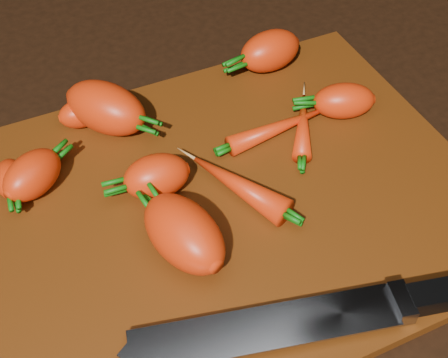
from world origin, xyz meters
name	(u,v)px	position (x,y,z in m)	size (l,w,h in m)	color
ground	(228,209)	(0.00, 0.00, -0.01)	(2.00, 2.00, 0.01)	black
cutting_board	(228,202)	(0.00, 0.00, 0.01)	(0.50, 0.40, 0.01)	#582708
carrot_0	(32,175)	(-0.17, 0.09, 0.03)	(0.07, 0.04, 0.04)	red
carrot_1	(156,176)	(-0.06, 0.04, 0.03)	(0.07, 0.04, 0.04)	red
carrot_2	(106,108)	(-0.08, 0.15, 0.04)	(0.10, 0.06, 0.06)	red
carrot_3	(184,233)	(-0.06, -0.04, 0.04)	(0.10, 0.06, 0.06)	red
carrot_4	(270,51)	(0.13, 0.17, 0.04)	(0.08, 0.05, 0.05)	red
carrot_5	(81,113)	(-0.10, 0.17, 0.03)	(0.05, 0.03, 0.03)	red
carrot_6	(344,101)	(0.17, 0.06, 0.03)	(0.07, 0.04, 0.04)	red
carrot_7	(303,125)	(0.11, 0.05, 0.02)	(0.10, 0.02, 0.02)	red
carrot_8	(280,127)	(0.09, 0.06, 0.02)	(0.13, 0.02, 0.02)	red
carrot_9	(239,185)	(0.01, 0.00, 0.03)	(0.11, 0.03, 0.03)	red
carrot_10	(11,179)	(-0.19, 0.10, 0.03)	(0.05, 0.03, 0.03)	red
knife	(291,323)	(-0.01, -0.15, 0.02)	(0.36, 0.12, 0.02)	gray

